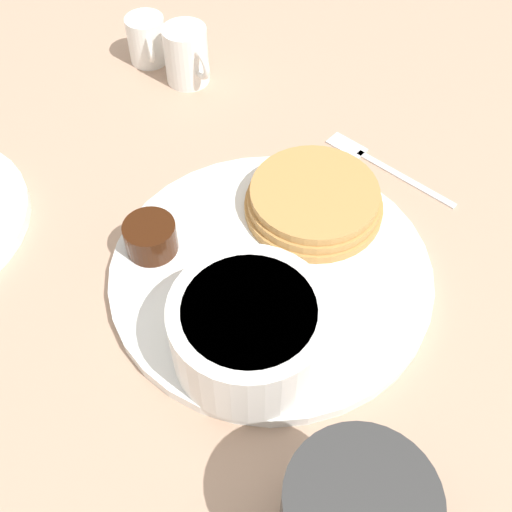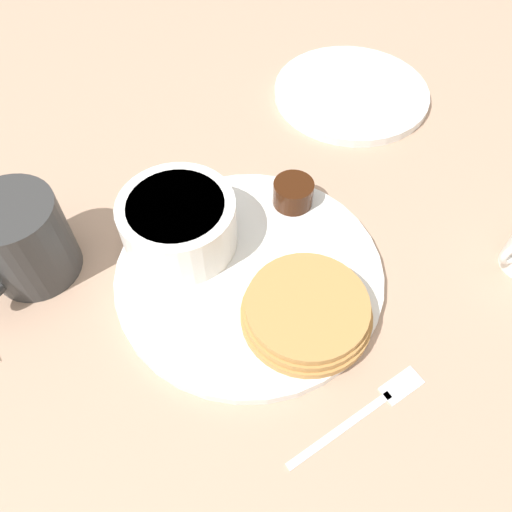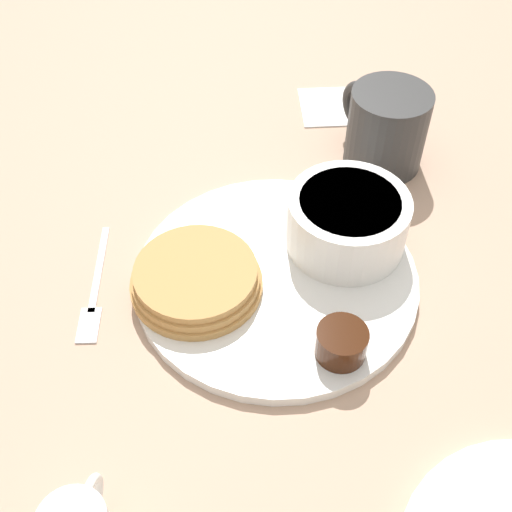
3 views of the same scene
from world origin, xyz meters
name	(u,v)px [view 1 (image 1 of 3)]	position (x,y,z in m)	size (l,w,h in m)	color
ground_plane	(271,276)	(0.00, 0.00, 0.00)	(4.00, 4.00, 0.00)	tan
plate	(271,272)	(0.00, 0.00, 0.01)	(0.28, 0.28, 0.01)	white
pancake_stack	(314,200)	(-0.08, -0.01, 0.03)	(0.13, 0.13, 0.03)	#B78447
bowl	(249,329)	(0.08, 0.03, 0.04)	(0.12, 0.12, 0.06)	white
syrup_cup	(151,237)	(0.04, -0.10, 0.03)	(0.05, 0.05, 0.03)	#38190A
butter_ramekin	(220,365)	(0.11, 0.02, 0.03)	(0.04, 0.04, 0.04)	white
creamer_pitcher_near	(187,55)	(-0.18, -0.23, 0.03)	(0.05, 0.07, 0.07)	white
creamer_pitcher_far	(147,39)	(-0.19, -0.30, 0.03)	(0.05, 0.06, 0.06)	white
fork	(375,161)	(-0.18, 0.01, 0.00)	(0.03, 0.15, 0.00)	silver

